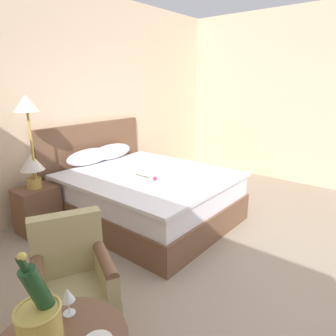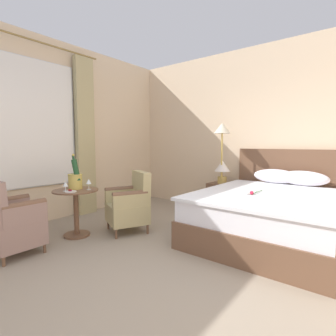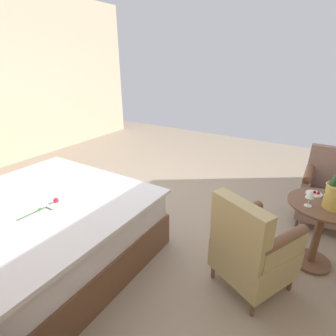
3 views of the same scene
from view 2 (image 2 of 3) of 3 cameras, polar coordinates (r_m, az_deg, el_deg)
name	(u,v)px [view 2 (image 2 of 3)]	position (r m, az deg, el deg)	size (l,w,h in m)	color
ground_plane	(190,289)	(2.62, 4.76, -24.85)	(7.65, 7.65, 0.00)	gray
wall_headboard_side	(284,131)	(5.01, 23.93, 7.36)	(6.27, 0.12, 3.07)	beige
wall_window_side	(25,130)	(4.75, -28.60, 7.27)	(0.27, 5.91, 3.07)	beige
bed	(272,213)	(3.97, 21.76, -9.05)	(1.84, 2.26, 1.22)	brown
nightstand	(222,199)	(5.04, 11.61, -6.54)	(0.50, 0.37, 0.58)	brown
bedside_lamp	(222,168)	(4.95, 11.73, -0.08)	(0.29, 0.29, 0.43)	tan
floor_lamp_brass	(222,140)	(4.89, 11.68, 5.91)	(0.30, 0.30, 1.69)	gold
side_table_round	(76,207)	(3.98, -19.38, -8.05)	(0.62, 0.62, 0.67)	brown
champagne_bucket	(75,179)	(3.98, -19.52, -2.22)	(0.21, 0.21, 0.51)	tan
wine_glass_near_bucket	(65,184)	(3.84, -21.44, -3.34)	(0.07, 0.07, 0.14)	white
wine_glass_near_edge	(89,182)	(3.88, -16.88, -2.89)	(0.07, 0.07, 0.15)	white
snack_plate	(71,191)	(3.77, -20.41, -4.79)	(0.15, 0.15, 0.04)	white
armchair_by_window	(130,204)	(4.00, -8.30, -7.84)	(0.73, 0.74, 0.90)	brown
armchair_facing_bed	(11,222)	(3.63, -31.00, -10.11)	(0.54, 0.56, 0.91)	brown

